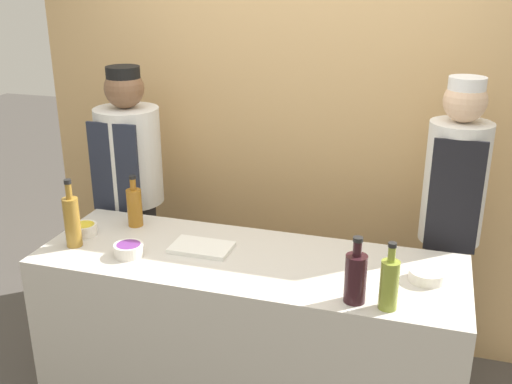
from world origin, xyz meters
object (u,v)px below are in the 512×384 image
(chef_left, at_px, (133,201))
(chef_right, at_px, (449,231))
(bottle_wine, at_px, (356,277))
(sauce_bowl_purple, at_px, (129,249))
(sauce_bowl_green, at_px, (427,275))
(cutting_board, at_px, (201,247))
(bottle_oil, at_px, (389,283))
(bottle_vinegar, at_px, (72,220))
(sauce_bowl_yellow, at_px, (84,229))
(bottle_amber, at_px, (135,206))

(chef_left, relative_size, chef_right, 0.98)
(bottle_wine, bearing_deg, sauce_bowl_purple, 174.37)
(sauce_bowl_purple, relative_size, chef_left, 0.08)
(sauce_bowl_green, bearing_deg, cutting_board, -179.94)
(bottle_oil, distance_m, chef_left, 1.75)
(cutting_board, bearing_deg, bottle_vinegar, -167.05)
(cutting_board, xyz_separation_m, chef_right, (1.13, 0.54, 0.00))
(sauce_bowl_yellow, distance_m, chef_right, 1.84)
(sauce_bowl_purple, xyz_separation_m, bottle_amber, (-0.13, 0.32, 0.08))
(sauce_bowl_yellow, relative_size, bottle_amber, 0.46)
(cutting_board, height_order, bottle_vinegar, bottle_vinegar)
(sauce_bowl_yellow, xyz_separation_m, bottle_oil, (1.52, -0.26, 0.08))
(sauce_bowl_green, relative_size, sauce_bowl_purple, 1.14)
(sauce_bowl_yellow, distance_m, cutting_board, 0.63)
(bottle_wine, height_order, chef_left, chef_left)
(bottle_amber, height_order, bottle_vinegar, bottle_vinegar)
(cutting_board, relative_size, chef_right, 0.16)
(sauce_bowl_yellow, height_order, bottle_wine, bottle_wine)
(cutting_board, xyz_separation_m, bottle_wine, (0.76, -0.26, 0.10))
(cutting_board, relative_size, chef_left, 0.17)
(sauce_bowl_purple, height_order, bottle_wine, bottle_wine)
(chef_left, bearing_deg, bottle_vinegar, -85.85)
(bottle_oil, xyz_separation_m, chef_left, (-1.55, 0.81, -0.14))
(bottle_oil, xyz_separation_m, bottle_wine, (-0.13, 0.01, -0.00))
(sauce_bowl_yellow, xyz_separation_m, bottle_amber, (0.19, 0.18, 0.08))
(sauce_bowl_green, height_order, bottle_amber, bottle_amber)
(sauce_bowl_green, relative_size, cutting_board, 0.54)
(cutting_board, distance_m, bottle_vinegar, 0.63)
(sauce_bowl_yellow, distance_m, bottle_oil, 1.55)
(sauce_bowl_green, height_order, sauce_bowl_purple, sauce_bowl_purple)
(bottle_oil, relative_size, bottle_amber, 1.04)
(bottle_oil, relative_size, chef_left, 0.17)
(sauce_bowl_yellow, distance_m, sauce_bowl_green, 1.66)
(sauce_bowl_purple, xyz_separation_m, cutting_board, (0.30, 0.16, -0.02))
(bottle_wine, relative_size, bottle_vinegar, 0.84)
(chef_right, bearing_deg, cutting_board, -154.59)
(bottle_amber, bearing_deg, bottle_oil, -18.41)
(bottle_amber, relative_size, chef_left, 0.16)
(bottle_wine, bearing_deg, chef_left, 150.56)
(sauce_bowl_purple, relative_size, chef_right, 0.08)
(bottle_vinegar, height_order, chef_left, chef_left)
(chef_left, bearing_deg, sauce_bowl_purple, -63.13)
(sauce_bowl_green, bearing_deg, sauce_bowl_purple, -173.23)
(sauce_bowl_yellow, bearing_deg, chef_right, 17.37)
(bottle_amber, bearing_deg, chef_right, 13.33)
(cutting_board, distance_m, chef_left, 0.85)
(bottle_wine, xyz_separation_m, chef_right, (0.37, 0.80, -0.10))
(bottle_oil, bearing_deg, sauce_bowl_purple, 174.31)
(bottle_oil, bearing_deg, chef_right, 74.01)
(bottle_amber, height_order, bottle_wine, bottle_wine)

